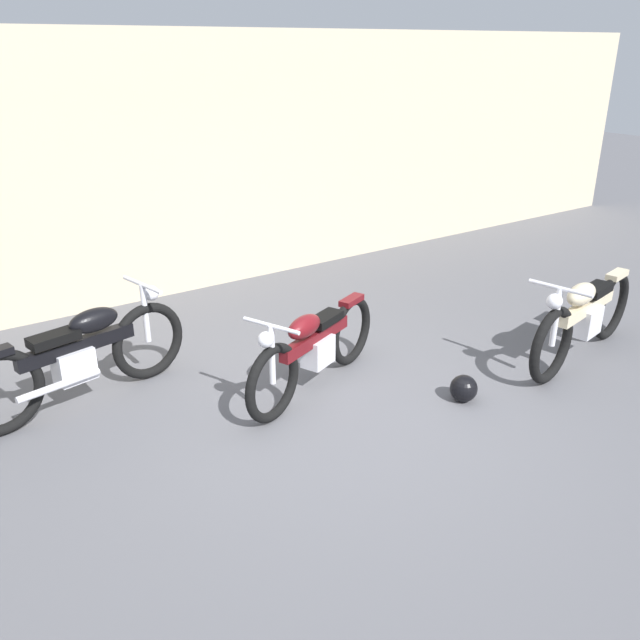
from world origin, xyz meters
The scene contains 6 objects.
ground_plane centered at (0.00, 0.00, 0.00)m, with size 40.00×40.00×0.00m, color #56565B.
building_wall centered at (0.00, 3.91, 1.61)m, with size 18.00×0.30×3.22m, color beige.
helmet centered at (1.06, -0.37, 0.13)m, with size 0.25×0.25×0.25m, color black.
motorcycle_maroon centered at (0.05, 0.59, 0.44)m, with size 1.91×0.95×0.91m.
motorcycle_black centered at (-1.81, 1.56, 0.47)m, with size 2.16×0.74×0.98m.
motorcycle_cream centered at (2.69, -0.42, 0.47)m, with size 2.17×0.73×0.99m.
Camera 1 is at (-3.00, -3.96, 3.04)m, focal length 36.67 mm.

